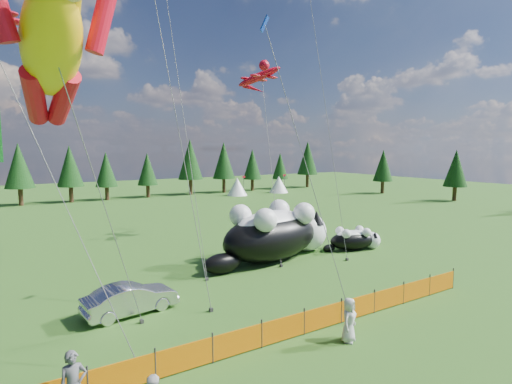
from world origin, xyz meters
The scene contains 13 objects.
ground centered at (0.00, 0.00, 0.00)m, with size 160.00×160.00×0.00m, color #153B0A.
safety_fence centered at (0.00, -3.00, 0.50)m, with size 22.06×0.06×1.10m.
tree_line centered at (0.00, 45.00, 4.00)m, with size 90.00×4.00×8.00m, color black, non-canonical shape.
festival_tents centered at (11.00, 40.00, 1.40)m, with size 50.00×3.20×2.80m, color white, non-canonical shape.
cat_large centered at (6.36, 6.63, 1.80)m, with size 10.39×5.19×3.78m.
cat_small centered at (12.61, 5.60, 0.79)m, with size 4.53×2.53×1.67m.
car centered at (-4.28, 2.72, 0.68)m, with size 1.44×4.13×1.36m, color silver.
spectator_e centered at (2.10, -4.33, 0.85)m, with size 0.84×0.54×1.71m, color beige.
superhero_kite centered at (-7.42, -2.48, 10.11)m, with size 5.74×6.64×13.01m.
gecko_kite centered at (9.14, 13.20, 13.17)m, with size 6.46×11.24×15.84m.
diamond_kite_b centered at (11.08, 9.03, 17.56)m, with size 1.51×6.18×20.06m.
diamond_kite_c centered at (1.65, 0.53, 12.20)m, with size 2.14×4.66×13.85m.
diamond_kite_d centered at (0.37, 10.12, 16.57)m, with size 0.61×6.00×18.46m.
Camera 1 is at (-8.60, -14.83, 7.34)m, focal length 28.00 mm.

